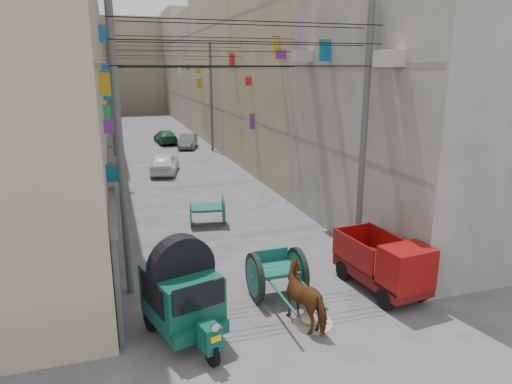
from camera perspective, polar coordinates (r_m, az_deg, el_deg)
name	(u,v)px	position (r m, az deg, el deg)	size (l,w,h in m)	color
building_row_left	(49,64)	(40.63, -24.42, 14.34)	(8.00, 62.00, 14.00)	tan
building_row_right	(244,65)	(42.09, -1.46, 15.62)	(8.00, 62.00, 14.00)	#A7A29C
end_cap_building	(132,66)	(72.38, -15.19, 14.96)	(22.00, 10.00, 13.00)	tan
shutters_left	(113,201)	(17.29, -17.45, -1.10)	(0.18, 14.40, 2.88)	#525157
signboards	(175,115)	(28.32, -10.06, 9.47)	(8.22, 40.52, 5.67)	gold
ac_units	(344,27)	(15.85, 11.00, 19.63)	(0.70, 6.55, 3.35)	#B8B1A5
utility_poles	(188,112)	(23.68, -8.53, 9.85)	(7.40, 22.20, 8.00)	#525254
overhead_cables	(195,54)	(21.03, -7.62, 16.78)	(7.40, 22.52, 1.12)	black
auto_rickshaw	(183,292)	(10.96, -9.16, -12.26)	(2.02, 2.80, 1.90)	black
tonga_cart	(277,273)	(12.71, 2.59, -10.13)	(1.46, 2.99, 1.35)	black
mini_truck	(389,268)	(13.28, 16.25, -9.17)	(1.60, 3.06, 1.65)	black
second_cart	(207,209)	(18.46, -6.12, -2.17)	(1.56, 1.43, 1.22)	#145A4E
feed_sack	(313,318)	(11.82, 7.16, -15.32)	(0.62, 0.50, 0.31)	#C0B69F
horse	(308,296)	(11.57, 6.52, -12.81)	(0.78, 1.71, 1.44)	brown
distant_car_white	(165,163)	(28.05, -11.36, 3.56)	(1.48, 3.69, 1.26)	white
distant_car_grey	(188,141)	(36.91, -8.52, 6.33)	(1.19, 3.42, 1.13)	#595E5B
distant_car_green	(165,137)	(39.56, -11.26, 6.78)	(1.56, 3.83, 1.11)	#1E5839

